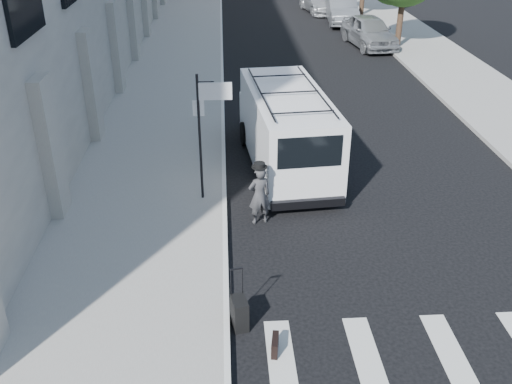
{
  "coord_description": "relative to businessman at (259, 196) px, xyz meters",
  "views": [
    {
      "loc": [
        -1.92,
        -10.81,
        7.72
      ],
      "look_at": [
        -1.23,
        1.26,
        1.3
      ],
      "focal_mm": 40.0,
      "sensor_mm": 36.0,
      "label": 1
    }
  ],
  "objects": [
    {
      "name": "sign_pole",
      "position": [
        -1.27,
        1.2,
        1.85
      ],
      "size": [
        1.03,
        0.07,
        3.5
      ],
      "color": "black",
      "rests_on": "sidewalk_left"
    },
    {
      "name": "businessman",
      "position": [
        0.0,
        0.0,
        0.0
      ],
      "size": [
        0.66,
        0.52,
        1.6
      ],
      "primitive_type": "imported",
      "rotation": [
        0.0,
        0.0,
        3.41
      ],
      "color": "#37373A",
      "rests_on": "ground"
    },
    {
      "name": "parked_car_b",
      "position": [
        6.91,
        24.94,
        0.03
      ],
      "size": [
        2.12,
        5.18,
        1.67
      ],
      "primitive_type": "imported",
      "rotation": [
        0.0,
        0.0,
        -0.07
      ],
      "color": "slate",
      "rests_on": "ground"
    },
    {
      "name": "ground",
      "position": [
        1.09,
        -2.0,
        -0.8
      ],
      "size": [
        120.0,
        120.0,
        0.0
      ],
      "primitive_type": "plane",
      "color": "black",
      "rests_on": "ground"
    },
    {
      "name": "briefcase",
      "position": [
        -0.0,
        -4.76,
        -0.63
      ],
      "size": [
        0.19,
        0.45,
        0.34
      ],
      "primitive_type": "cube",
      "rotation": [
        0.0,
        0.0,
        -0.15
      ],
      "color": "black",
      "rests_on": "ground"
    },
    {
      "name": "cargo_van",
      "position": [
        1.03,
        3.47,
        0.45
      ],
      "size": [
        2.74,
        6.64,
        2.43
      ],
      "rotation": [
        0.0,
        0.0,
        0.09
      ],
      "color": "white",
      "rests_on": "ground"
    },
    {
      "name": "parked_car_a",
      "position": [
        7.23,
        18.62,
        0.04
      ],
      "size": [
        2.63,
        5.15,
        1.68
      ],
      "primitive_type": "imported",
      "rotation": [
        0.0,
        0.0,
        0.14
      ],
      "color": "gray",
      "rests_on": "ground"
    },
    {
      "name": "suitcase",
      "position": [
        -0.64,
        -4.0,
        -0.46
      ],
      "size": [
        0.37,
        0.5,
        1.27
      ],
      "rotation": [
        0.0,
        0.0,
        0.2
      ],
      "color": "black",
      "rests_on": "ground"
    },
    {
      "name": "parked_car_c",
      "position": [
        6.09,
        28.79,
        -0.08
      ],
      "size": [
        2.66,
        5.19,
        1.44
      ],
      "primitive_type": "imported",
      "rotation": [
        0.0,
        0.0,
        0.13
      ],
      "color": "#9DA0A4",
      "rests_on": "ground"
    },
    {
      "name": "sidewalk_right",
      "position": [
        10.09,
        18.0,
        -0.72
      ],
      "size": [
        4.0,
        56.0,
        0.15
      ],
      "primitive_type": "cube",
      "color": "gray",
      "rests_on": "ground"
    },
    {
      "name": "sidewalk_left",
      "position": [
        -3.16,
        14.0,
        -0.72
      ],
      "size": [
        4.5,
        48.0,
        0.15
      ],
      "primitive_type": "cube",
      "color": "gray",
      "rests_on": "ground"
    }
  ]
}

